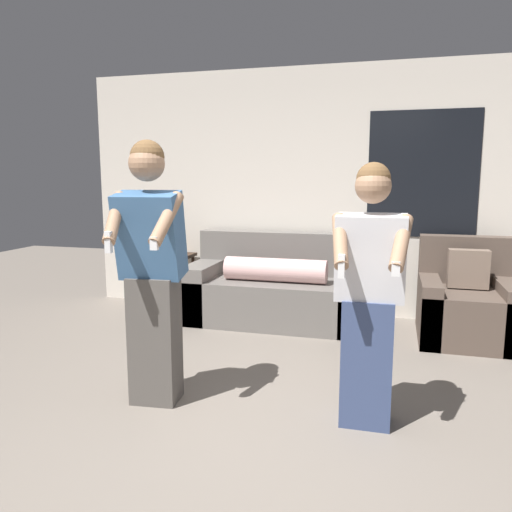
{
  "coord_description": "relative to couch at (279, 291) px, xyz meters",
  "views": [
    {
      "loc": [
        0.74,
        -2.35,
        1.52
      ],
      "look_at": [
        -0.08,
        0.62,
        1.03
      ],
      "focal_mm": 35.0,
      "sensor_mm": 36.0,
      "label": 1
    }
  ],
  "objects": [
    {
      "name": "wall_back",
      "position": [
        0.42,
        0.48,
        1.02
      ],
      "size": [
        5.52,
        0.07,
        2.7
      ],
      "color": "silver",
      "rests_on": "ground_plane"
    },
    {
      "name": "side_table",
      "position": [
        -1.34,
        0.24,
        0.19
      ],
      "size": [
        0.49,
        0.36,
        0.79
      ],
      "color": "#332319",
      "rests_on": "ground_plane"
    },
    {
      "name": "ground_plane",
      "position": [
        0.4,
        -2.69,
        -0.33
      ],
      "size": [
        14.0,
        14.0,
        0.0
      ],
      "primitive_type": "plane",
      "color": "slate"
    },
    {
      "name": "person_right",
      "position": [
        1.02,
        -2.05,
        0.48
      ],
      "size": [
        0.47,
        0.46,
        1.61
      ],
      "color": "#384770",
      "rests_on": "ground_plane"
    },
    {
      "name": "armchair",
      "position": [
        1.84,
        -0.11,
        -0.01
      ],
      "size": [
        0.85,
        0.91,
        0.95
      ],
      "color": "brown",
      "rests_on": "ground_plane"
    },
    {
      "name": "person_left",
      "position": [
        -0.38,
        -2.12,
        0.57
      ],
      "size": [
        0.48,
        0.52,
        1.76
      ],
      "color": "#56514C",
      "rests_on": "ground_plane"
    },
    {
      "name": "couch",
      "position": [
        0.0,
        0.0,
        0.0
      ],
      "size": [
        1.91,
        0.89,
        0.92
      ],
      "color": "slate",
      "rests_on": "ground_plane"
    }
  ]
}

